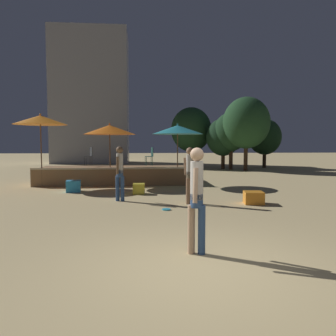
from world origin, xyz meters
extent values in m
plane|color=tan|center=(0.00, 0.00, 0.00)|extent=(120.00, 120.00, 0.00)
cube|color=olive|center=(-2.21, 11.27, 0.39)|extent=(7.32, 2.59, 0.77)
cube|color=#CCB793|center=(-2.21, 10.02, 0.81)|extent=(7.32, 0.12, 0.08)
cylinder|color=brown|center=(-5.37, 10.00, 1.39)|extent=(0.05, 0.05, 2.77)
cone|color=orange|center=(-5.37, 10.00, 2.97)|extent=(2.31, 2.31, 0.41)
sphere|color=orange|center=(-5.37, 10.00, 3.22)|extent=(0.08, 0.08, 0.08)
cylinder|color=brown|center=(0.72, 10.13, 1.19)|extent=(0.05, 0.05, 2.37)
cone|color=teal|center=(0.72, 10.13, 2.58)|extent=(2.35, 2.35, 0.41)
sphere|color=teal|center=(0.72, 10.13, 2.82)|extent=(0.08, 0.08, 0.08)
cylinder|color=brown|center=(-2.37, 10.16, 1.17)|extent=(0.05, 0.05, 2.35)
cone|color=orange|center=(-2.37, 10.16, 2.56)|extent=(2.36, 2.36, 0.43)
sphere|color=orange|center=(-2.37, 10.16, 2.82)|extent=(0.08, 0.08, 0.08)
cube|color=#2D9EDB|center=(-3.67, 8.41, 0.23)|extent=(0.64, 0.64, 0.46)
cube|color=orange|center=(2.67, 5.28, 0.20)|extent=(0.68, 0.68, 0.39)
cube|color=yellow|center=(-1.05, 7.65, 0.20)|extent=(0.46, 0.46, 0.40)
cylinder|color=#2D4C7F|center=(-1.75, 6.16, 0.43)|extent=(0.13, 0.13, 0.86)
cylinder|color=#2D4C7F|center=(-1.58, 6.09, 0.43)|extent=(0.13, 0.13, 0.86)
cylinder|color=#2D4C7F|center=(-1.67, 6.13, 0.94)|extent=(0.22, 0.22, 0.24)
cylinder|color=beige|center=(-1.67, 6.13, 1.29)|extent=(0.22, 0.22, 0.66)
cylinder|color=brown|center=(-1.73, 5.96, 1.22)|extent=(0.11, 0.13, 0.59)
cylinder|color=brown|center=(-1.60, 6.30, 1.22)|extent=(0.15, 0.22, 0.59)
sphere|color=brown|center=(-1.67, 6.13, 1.73)|extent=(0.23, 0.23, 0.23)
cylinder|color=#997051|center=(0.67, 5.53, 0.42)|extent=(0.13, 0.13, 0.84)
cylinder|color=#997051|center=(0.54, 5.41, 0.42)|extent=(0.13, 0.13, 0.84)
cylinder|color=#72664C|center=(0.61, 5.47, 0.92)|extent=(0.22, 0.22, 0.24)
cylinder|color=beige|center=(0.61, 5.47, 1.27)|extent=(0.22, 0.22, 0.65)
cylinder|color=#997051|center=(0.48, 5.59, 1.20)|extent=(0.15, 0.15, 0.58)
cylinder|color=#997051|center=(0.73, 5.35, 1.20)|extent=(0.13, 0.13, 0.58)
sphere|color=#997051|center=(0.61, 5.47, 1.70)|extent=(0.23, 0.23, 0.23)
cylinder|color=#2D4C7F|center=(0.11, 0.66, 0.44)|extent=(0.13, 0.13, 0.87)
cylinder|color=tan|center=(-0.07, 0.71, 0.44)|extent=(0.13, 0.13, 0.87)
cylinder|color=#2D4C7F|center=(0.02, 0.69, 0.95)|extent=(0.22, 0.22, 0.24)
cylinder|color=beige|center=(0.02, 0.69, 1.31)|extent=(0.22, 0.22, 0.67)
cylinder|color=tan|center=(0.07, 0.86, 1.24)|extent=(0.12, 0.16, 0.60)
cylinder|color=tan|center=(-0.03, 0.51, 1.24)|extent=(0.13, 0.21, 0.60)
sphere|color=tan|center=(0.02, 0.69, 1.76)|extent=(0.24, 0.24, 0.24)
cylinder|color=#1E4C47|center=(-0.76, 11.28, 1.08)|extent=(0.02, 0.02, 0.45)
cylinder|color=#1E4C47|center=(-0.70, 10.98, 1.08)|extent=(0.02, 0.02, 0.45)
cylinder|color=#1E4C47|center=(-0.46, 11.33, 1.08)|extent=(0.02, 0.02, 0.45)
cylinder|color=#1E4C47|center=(-0.40, 11.04, 1.08)|extent=(0.02, 0.02, 0.45)
cylinder|color=#1E4C47|center=(-0.58, 11.16, 1.30)|extent=(0.40, 0.40, 0.02)
cube|color=#1E4C47|center=(-0.41, 11.19, 1.53)|extent=(0.10, 0.36, 0.45)
cylinder|color=#2D3338|center=(-3.85, 12.04, 1.08)|extent=(0.02, 0.02, 0.45)
cylinder|color=#2D3338|center=(-3.71, 11.78, 1.08)|extent=(0.02, 0.02, 0.45)
cylinder|color=#2D3338|center=(-3.58, 12.18, 1.08)|extent=(0.02, 0.02, 0.45)
cylinder|color=#2D3338|center=(-3.45, 11.91, 1.08)|extent=(0.02, 0.02, 0.45)
cylinder|color=#2D3338|center=(-3.65, 11.98, 1.30)|extent=(0.40, 0.40, 0.02)
cube|color=#2D3338|center=(-3.50, 12.06, 1.53)|extent=(0.19, 0.33, 0.45)
cylinder|color=#33B2D8|center=(-0.22, 4.52, 0.02)|extent=(0.26, 0.26, 0.03)
cylinder|color=#3D2B1C|center=(5.65, 18.80, 0.82)|extent=(0.28, 0.28, 1.64)
ellipsoid|color=#19381E|center=(5.65, 18.80, 2.80)|extent=(2.58, 2.58, 2.83)
cylinder|color=#3D2B1C|center=(5.20, 19.37, 0.63)|extent=(0.28, 0.28, 1.26)
ellipsoid|color=black|center=(5.20, 19.37, 2.41)|extent=(2.56, 2.56, 2.82)
cylinder|color=#3D2B1C|center=(3.08, 21.43, 0.79)|extent=(0.28, 0.28, 1.59)
ellipsoid|color=#19381E|center=(3.08, 21.43, 3.05)|extent=(3.25, 3.25, 3.58)
cylinder|color=#3D2B1C|center=(8.79, 20.33, 0.65)|extent=(0.28, 0.28, 1.30)
ellipsoid|color=black|center=(8.79, 20.33, 2.45)|extent=(2.56, 2.56, 2.82)
cylinder|color=#3D2B1C|center=(6.43, 17.76, 0.95)|extent=(0.28, 0.28, 1.90)
ellipsoid|color=#1E4223|center=(6.43, 17.76, 3.38)|extent=(3.30, 3.30, 3.63)
cube|color=gray|center=(-5.89, 28.34, 6.42)|extent=(7.26, 4.30, 12.85)
camera|label=1|loc=(-0.93, -4.91, 1.95)|focal=35.00mm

